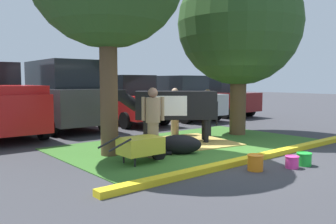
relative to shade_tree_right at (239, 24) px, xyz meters
The scene contains 18 objects.
ground_plane 5.08m from the shade_tree_right, 143.44° to the right, with size 80.00×80.00×0.00m, color #38383D.
grass_island 4.41m from the shade_tree_right, behind, with size 7.20×4.33×0.02m, color #386B28.
curb_yellow 5.11m from the shade_tree_right, 132.69° to the right, with size 8.40×0.24×0.12m, color yellow.
hay_bedding 4.55m from the shade_tree_right, behind, with size 3.20×2.40×0.04m, color tan.
shade_tree_right is the anchor object (origin of this frame).
cow_holstein 3.69m from the shade_tree_right, behind, with size 2.69×2.24×1.54m.
calf_lying 5.06m from the shade_tree_right, 163.56° to the right, with size 1.20×1.09×0.48m.
person_handler 5.21m from the shade_tree_right, 166.84° to the right, with size 0.45×0.34×1.64m.
person_visitor_near 3.05m from the shade_tree_right, 161.96° to the left, with size 0.34×0.53×1.53m.
person_visitor_far 3.51m from the shade_tree_right, 145.17° to the left, with size 0.50×0.34×1.56m.
wheelbarrow 5.96m from the shade_tree_right, 165.10° to the right, with size 1.60×0.61×0.63m.
bucket_orange 5.84m from the shade_tree_right, 136.56° to the right, with size 0.33×0.33×0.32m.
bucket_pink 5.68m from the shade_tree_right, 126.51° to the right, with size 0.29×0.29×0.25m.
bucket_green 5.53m from the shade_tree_right, 121.89° to the right, with size 0.32×0.32×0.28m.
suv_dark_grey 6.85m from the shade_tree_right, 127.74° to the left, with size 2.20×4.64×2.52m.
sedan_red 5.73m from the shade_tree_right, 103.80° to the left, with size 2.10×4.44×2.02m.
sedan_silver 5.60m from the shade_tree_right, 71.40° to the left, with size 2.10×4.44×2.02m.
sedan_blue 7.00m from the shade_tree_right, 48.70° to the left, with size 2.10×4.44×2.02m.
Camera 1 is at (-6.31, -5.29, 1.81)m, focal length 37.28 mm.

